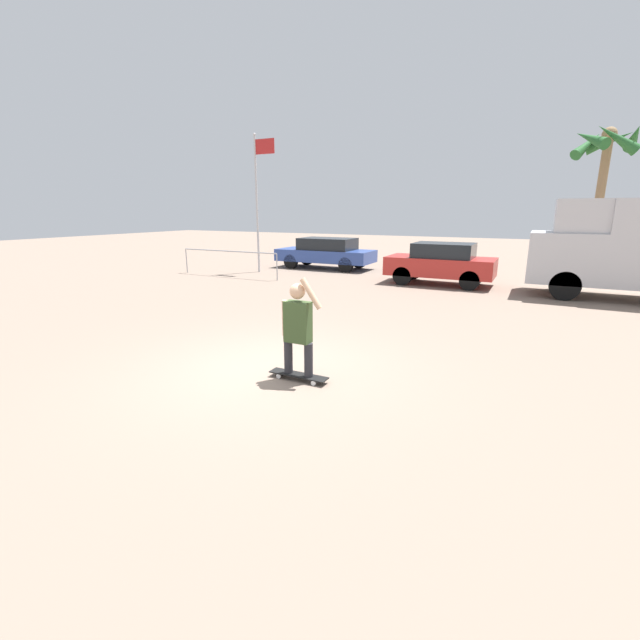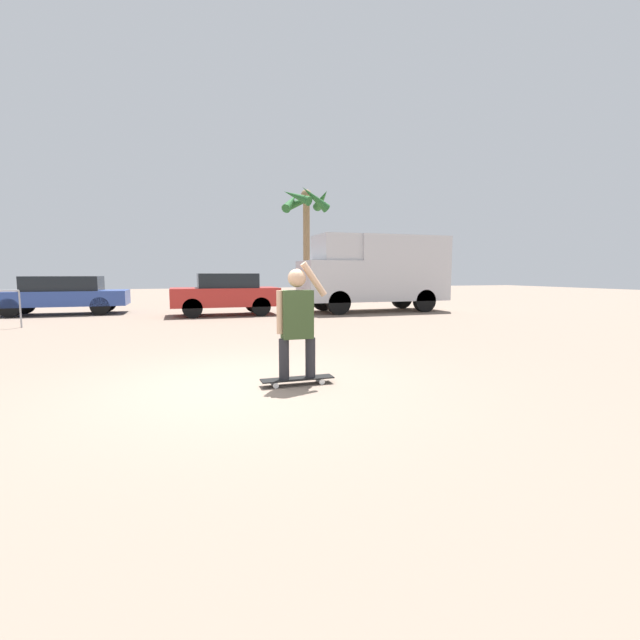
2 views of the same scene
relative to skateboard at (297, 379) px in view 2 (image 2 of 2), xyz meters
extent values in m
plane|color=gray|center=(-0.67, 0.18, -0.08)|extent=(80.00, 80.00, 0.00)
cube|color=black|center=(0.00, 0.00, 0.01)|extent=(1.01, 0.23, 0.02)
cylinder|color=white|center=(-0.32, -0.09, -0.04)|extent=(0.08, 0.03, 0.08)
cylinder|color=white|center=(-0.32, 0.09, -0.04)|extent=(0.08, 0.03, 0.08)
cylinder|color=white|center=(0.32, -0.09, -0.04)|extent=(0.08, 0.03, 0.08)
cylinder|color=white|center=(0.32, 0.09, -0.04)|extent=(0.08, 0.03, 0.08)
cylinder|color=#28282D|center=(-0.19, 0.00, 0.29)|extent=(0.14, 0.14, 0.55)
cylinder|color=#28282D|center=(0.19, 0.00, 0.29)|extent=(0.14, 0.14, 0.55)
cube|color=#384C28|center=(0.00, 0.00, 0.90)|extent=(0.42, 0.22, 0.66)
sphere|color=tan|center=(0.00, 0.00, 1.39)|extent=(0.25, 0.25, 0.25)
cylinder|color=tan|center=(-0.24, 0.00, 0.94)|extent=(0.09, 0.09, 0.58)
cylinder|color=tan|center=(0.24, 0.00, 1.37)|extent=(0.38, 0.09, 0.48)
cylinder|color=black|center=(4.10, 9.29, 0.37)|extent=(0.89, 0.28, 0.89)
cylinder|color=black|center=(4.10, 11.13, 0.37)|extent=(0.89, 0.28, 0.89)
cylinder|color=black|center=(7.75, 9.29, 0.37)|extent=(0.89, 0.28, 0.89)
cylinder|color=black|center=(7.75, 11.13, 0.37)|extent=(0.89, 0.28, 0.89)
cube|color=#BCBCC1|center=(4.01, 10.21, 1.15)|extent=(2.06, 2.13, 1.57)
cube|color=black|center=(3.59, 10.21, 1.47)|extent=(0.04, 1.81, 0.78)
cube|color=#BCBCC1|center=(6.96, 10.21, 1.65)|extent=(3.83, 2.13, 2.57)
cube|color=#BCBCC1|center=(4.32, 10.21, 2.44)|extent=(1.44, 1.96, 1.01)
cylinder|color=black|center=(-1.12, 9.67, 0.26)|extent=(0.68, 0.22, 0.68)
cylinder|color=black|center=(-1.12, 11.22, 0.26)|extent=(0.68, 0.22, 0.68)
cylinder|color=black|center=(1.25, 9.67, 0.26)|extent=(0.68, 0.22, 0.68)
cylinder|color=black|center=(1.25, 11.22, 0.26)|extent=(0.68, 0.22, 0.68)
cube|color=#B22823|center=(0.07, 10.44, 0.60)|extent=(3.83, 1.77, 0.67)
cube|color=black|center=(0.16, 10.44, 1.19)|extent=(2.11, 1.56, 0.52)
cylinder|color=black|center=(-7.16, 11.80, 0.26)|extent=(0.67, 0.22, 0.67)
cylinder|color=black|center=(-7.16, 13.39, 0.26)|extent=(0.67, 0.22, 0.67)
cylinder|color=black|center=(-4.32, 11.80, 0.26)|extent=(0.67, 0.22, 0.67)
cylinder|color=black|center=(-4.32, 13.39, 0.26)|extent=(0.67, 0.22, 0.67)
cube|color=#2D4793|center=(-5.74, 12.59, 0.53)|extent=(4.58, 1.80, 0.56)
cube|color=black|center=(-5.62, 12.59, 1.08)|extent=(2.52, 1.59, 0.54)
cylinder|color=#8E704C|center=(5.46, 18.16, 2.89)|extent=(0.38, 0.38, 5.94)
sphere|color=#8E704C|center=(5.46, 18.16, 5.86)|extent=(0.61, 0.61, 0.61)
cone|color=#235B28|center=(6.38, 18.16, 5.67)|extent=(0.53, 1.93, 1.11)
cone|color=#235B28|center=(5.55, 19.08, 5.67)|extent=(1.96, 0.71, 1.12)
cone|color=#235B28|center=(4.71, 18.71, 5.55)|extent=(1.51, 1.78, 1.46)
cone|color=#235B28|center=(4.73, 17.59, 5.65)|extent=(1.59, 1.83, 1.17)
cone|color=#235B28|center=(5.67, 17.25, 5.55)|extent=(1.91, 0.94, 1.45)
cylinder|color=#99999E|center=(-5.81, 8.48, 0.45)|extent=(0.04, 0.04, 1.05)
camera|label=1|loc=(3.27, -5.65, 2.61)|focal=24.00mm
camera|label=2|loc=(-1.50, -5.59, 1.45)|focal=24.00mm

